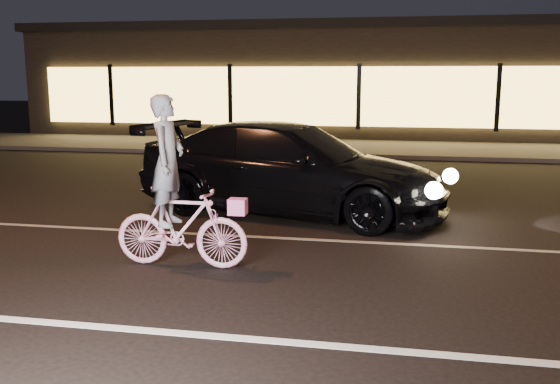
# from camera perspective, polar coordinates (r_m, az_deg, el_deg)

# --- Properties ---
(ground) EXTENTS (90.00, 90.00, 0.00)m
(ground) POSITION_cam_1_polar(r_m,az_deg,el_deg) (7.14, -1.42, -8.39)
(ground) COLOR black
(ground) RESTS_ON ground
(lane_stripe_near) EXTENTS (60.00, 0.12, 0.01)m
(lane_stripe_near) POSITION_cam_1_polar(r_m,az_deg,el_deg) (5.79, -4.71, -13.10)
(lane_stripe_near) COLOR silver
(lane_stripe_near) RESTS_ON ground
(lane_stripe_far) EXTENTS (60.00, 0.10, 0.01)m
(lane_stripe_far) POSITION_cam_1_polar(r_m,az_deg,el_deg) (9.02, 1.33, -4.29)
(lane_stripe_far) COLOR gray
(lane_stripe_far) RESTS_ON ground
(sidewalk) EXTENTS (30.00, 4.00, 0.12)m
(sidewalk) POSITION_cam_1_polar(r_m,az_deg,el_deg) (19.78, 6.74, 4.01)
(sidewalk) COLOR #383533
(sidewalk) RESTS_ON ground
(storefront) EXTENTS (25.40, 8.42, 4.20)m
(storefront) POSITION_cam_1_polar(r_m,az_deg,el_deg) (25.60, 7.89, 10.17)
(storefront) COLOR black
(storefront) RESTS_ON ground
(cyclist) EXTENTS (1.67, 0.58, 2.11)m
(cyclist) POSITION_cam_1_polar(r_m,az_deg,el_deg) (7.68, -9.36, -1.37)
(cyclist) COLOR #EC3E88
(cyclist) RESTS_ON ground
(sedan) EXTENTS (5.65, 3.31, 1.54)m
(sedan) POSITION_cam_1_polar(r_m,az_deg,el_deg) (10.56, 0.97, 2.16)
(sedan) COLOR black
(sedan) RESTS_ON ground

